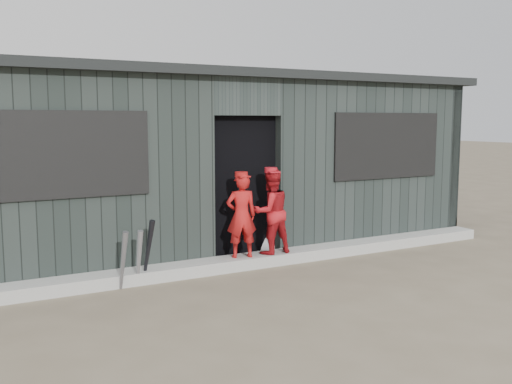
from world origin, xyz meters
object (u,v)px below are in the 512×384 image
bat_mid (123,261)px  player_red_right (271,212)px  player_red_left (241,216)px  player_grey_back (263,213)px  dugout (204,162)px  bat_left (139,258)px  bat_right (148,252)px

bat_mid → player_red_right: bearing=6.9°
player_red_left → player_grey_back: (0.61, 0.50, -0.09)m
player_red_left → dugout: 1.82m
bat_left → player_red_left: (1.44, 0.18, 0.36)m
player_grey_back → dugout: size_ratio=0.15×
player_grey_back → dugout: 1.44m
bat_left → player_red_right: bearing=5.8°
bat_left → dugout: bearing=48.7°
dugout → bat_right: bearing=-129.9°
player_red_left → player_grey_back: player_red_left is taller
bat_mid → player_grey_back: bearing=18.2°
bat_left → bat_mid: bearing=-163.5°
dugout → player_red_right: bearing=-82.2°
bat_left → bat_right: (0.13, 0.07, 0.05)m
player_red_left → player_grey_back: 0.80m
bat_right → player_red_right: 1.79m
bat_left → player_red_right: (1.89, 0.19, 0.38)m
bat_right → dugout: dugout is taller
player_red_left → dugout: bearing=-83.8°
player_grey_back → bat_right: bearing=15.3°
player_red_right → player_grey_back: 0.53m
bat_left → dugout: dugout is taller
bat_left → player_red_left: size_ratio=0.62×
bat_mid → player_red_left: size_ratio=0.64×
bat_left → player_red_right: size_ratio=0.60×
bat_right → player_red_right: (1.75, 0.13, 0.33)m
player_red_right → dugout: bearing=-84.1°
bat_left → bat_mid: size_ratio=0.97×
bat_right → player_grey_back: size_ratio=0.65×
bat_right → player_red_right: size_ratio=0.70×
bat_left → dugout: size_ratio=0.08×
bat_mid → player_grey_back: size_ratio=0.58×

